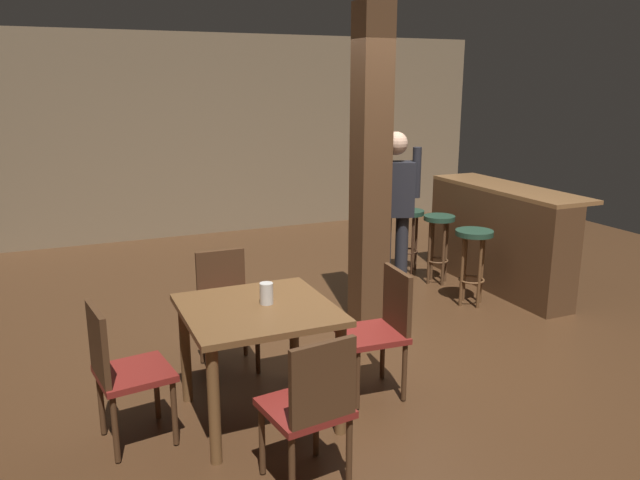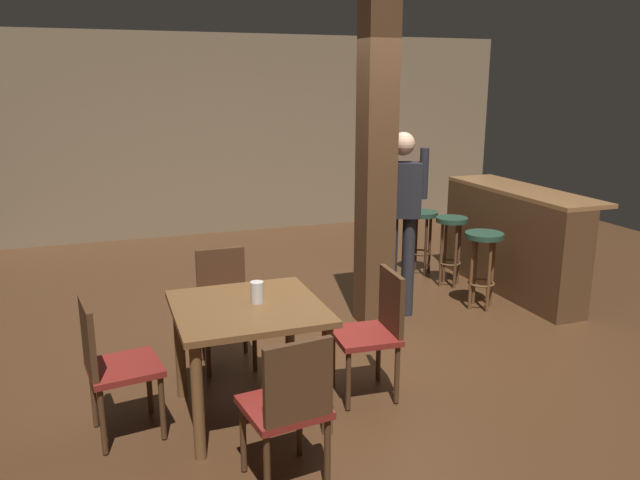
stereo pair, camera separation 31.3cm
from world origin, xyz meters
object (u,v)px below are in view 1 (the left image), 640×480
(standing_person, at_px, (394,210))
(bar_stool_far, at_px, (408,225))
(chair_west, at_px, (121,368))
(bar_stool_near, at_px, (473,249))
(napkin_cup, at_px, (266,293))
(chair_south, at_px, (312,404))
(bar_stool_mid, at_px, (439,233))
(dining_table, at_px, (258,326))
(bar_counter, at_px, (498,237))
(chair_north, at_px, (225,304))
(chair_east, at_px, (381,325))

(standing_person, bearing_deg, bar_stool_far, 52.92)
(chair_west, relative_size, bar_stool_near, 1.18)
(bar_stool_near, bearing_deg, napkin_cup, -154.92)
(chair_south, relative_size, bar_stool_mid, 1.18)
(napkin_cup, height_order, standing_person, standing_person)
(dining_table, height_order, chair_west, chair_west)
(bar_stool_near, xyz_separation_m, bar_stool_far, (-0.01, 1.21, -0.02))
(chair_south, xyz_separation_m, chair_west, (-0.87, 0.85, 0.00))
(chair_south, height_order, bar_counter, bar_counter)
(chair_west, relative_size, bar_counter, 0.45)
(chair_north, bearing_deg, dining_table, -90.28)
(dining_table, distance_m, chair_north, 0.85)
(bar_stool_far, bearing_deg, bar_stool_mid, -80.30)
(chair_north, bearing_deg, bar_stool_near, 8.14)
(bar_counter, height_order, bar_stool_mid, bar_counter)
(napkin_cup, xyz_separation_m, bar_stool_far, (2.51, 2.39, -0.29))
(bar_stool_mid, bearing_deg, dining_table, -144.19)
(chair_west, height_order, bar_stool_far, chair_west)
(chair_south, height_order, standing_person, standing_person)
(napkin_cup, bearing_deg, dining_table, -156.94)
(bar_stool_far, bearing_deg, standing_person, -127.08)
(chair_south, relative_size, chair_north, 1.00)
(chair_south, relative_size, bar_stool_far, 1.22)
(bar_stool_mid, xyz_separation_m, bar_stool_far, (-0.08, 0.50, -0.01))
(dining_table, relative_size, standing_person, 0.54)
(chair_east, relative_size, bar_stool_mid, 1.18)
(bar_counter, bearing_deg, chair_east, -145.15)
(chair_west, height_order, bar_stool_mid, chair_west)
(bar_stool_mid, distance_m, bar_stool_far, 0.50)
(bar_stool_near, bearing_deg, bar_stool_mid, 83.70)
(standing_person, height_order, bar_stool_far, standing_person)
(chair_east, bearing_deg, bar_stool_far, 55.31)
(bar_counter, bearing_deg, chair_south, -142.65)
(dining_table, distance_m, bar_stool_mid, 3.28)
(napkin_cup, relative_size, bar_stool_far, 0.19)
(chair_west, relative_size, bar_stool_mid, 1.18)
(chair_east, xyz_separation_m, chair_north, (-0.88, 0.86, 0.00))
(standing_person, bearing_deg, chair_north, -164.60)
(napkin_cup, bearing_deg, bar_stool_near, 25.08)
(chair_north, distance_m, bar_stool_mid, 2.87)
(dining_table, xyz_separation_m, bar_counter, (3.16, 1.56, -0.08))
(chair_south, xyz_separation_m, napkin_cup, (0.05, 0.87, 0.33))
(chair_south, bearing_deg, bar_stool_mid, 46.26)
(standing_person, xyz_separation_m, bar_counter, (1.42, 0.24, -0.45))
(bar_stool_near, height_order, bar_stool_mid, bar_stool_near)
(chair_east, xyz_separation_m, bar_stool_mid, (1.77, 1.95, 0.05))
(chair_north, distance_m, napkin_cup, 0.87)
(standing_person, bearing_deg, bar_stool_mid, 33.39)
(bar_stool_mid, bearing_deg, chair_west, -151.51)
(dining_table, distance_m, bar_counter, 3.53)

